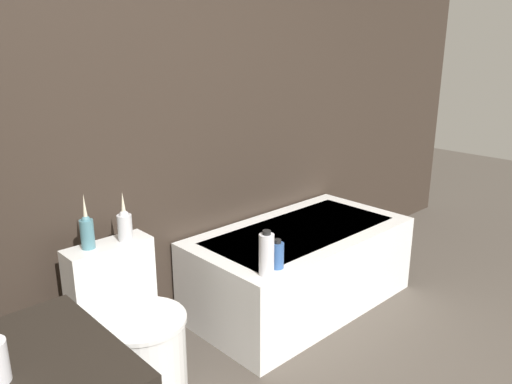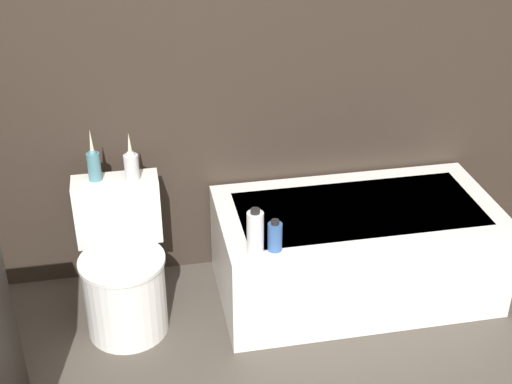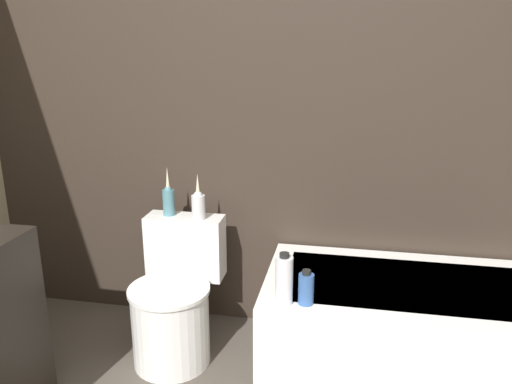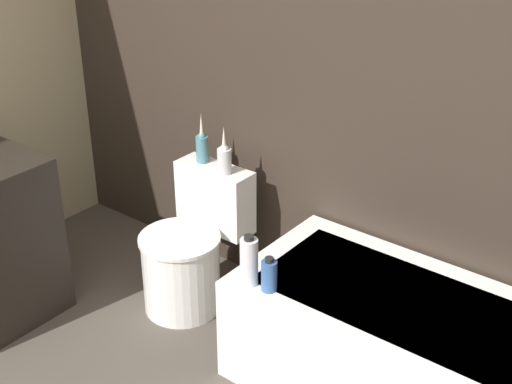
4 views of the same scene
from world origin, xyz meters
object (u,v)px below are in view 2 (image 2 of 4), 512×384
object	(u,v)px
toilet	(123,272)
shampoo_bottle_tall	(255,233)
bathtub	(355,249)
shampoo_bottle_short	(275,236)
vase_gold	(94,163)
vase_silver	(131,164)

from	to	relation	value
toilet	shampoo_bottle_tall	xyz separation A→B (m)	(0.60, -0.27, 0.32)
bathtub	toilet	distance (m)	1.19
toilet	shampoo_bottle_short	world-z (taller)	toilet
toilet	shampoo_bottle_short	xyz separation A→B (m)	(0.70, -0.26, 0.29)
bathtub	vase_gold	xyz separation A→B (m)	(-1.28, 0.19, 0.53)
shampoo_bottle_tall	toilet	bearing A→B (deg)	155.77
vase_silver	shampoo_bottle_tall	xyz separation A→B (m)	(0.52, -0.45, -0.17)
toilet	shampoo_bottle_short	bearing A→B (deg)	-20.17
bathtub	toilet	bearing A→B (deg)	-179.00
bathtub	vase_gold	world-z (taller)	vase_gold
bathtub	shampoo_bottle_short	bearing A→B (deg)	-150.72
bathtub	vase_gold	distance (m)	1.40
toilet	shampoo_bottle_tall	distance (m)	0.74
vase_gold	shampoo_bottle_short	distance (m)	0.94
shampoo_bottle_short	vase_gold	bearing A→B (deg)	149.04
bathtub	vase_silver	world-z (taller)	vase_silver
bathtub	shampoo_bottle_short	size ratio (longest dim) A/B	8.98
bathtub	shampoo_bottle_short	xyz separation A→B (m)	(-0.49, -0.28, 0.32)
toilet	vase_gold	xyz separation A→B (m)	(-0.09, 0.22, 0.50)
toilet	vase_gold	world-z (taller)	vase_gold
bathtub	vase_silver	xyz separation A→B (m)	(-1.10, 0.16, 0.53)
shampoo_bottle_tall	shampoo_bottle_short	distance (m)	0.10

